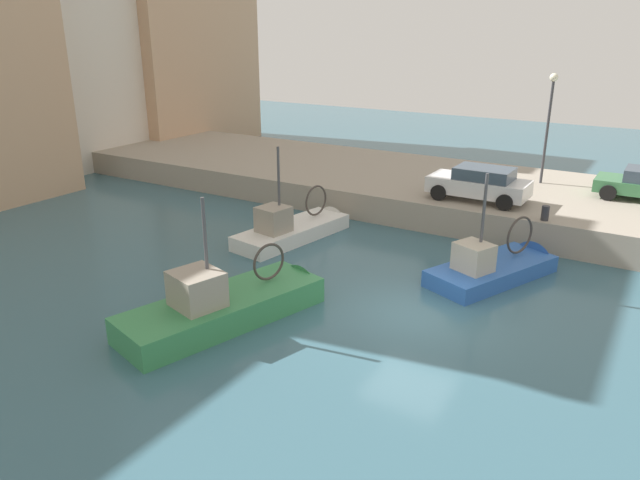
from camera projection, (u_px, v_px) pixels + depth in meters
water_surface at (413, 314)px, 17.44m from camera, size 80.00×80.00×0.00m
quay_wall at (516, 201)px, 26.47m from camera, size 9.00×56.00×1.20m
fishing_boat_green at (234, 314)px, 17.24m from camera, size 7.05×3.69×4.65m
fishing_boat_white at (298, 234)px, 23.82m from camera, size 6.11×2.62×4.54m
fishing_boat_blue at (499, 273)px, 20.10m from camera, size 5.71×3.75×4.51m
parked_car_white at (480, 183)px, 24.23m from camera, size 2.01×3.99×1.38m
mooring_bollard_north at (545, 213)px, 21.86m from camera, size 0.28×0.28×0.55m
quay_streetlamp at (550, 110)px, 26.05m from camera, size 0.36×0.36×4.83m
waterfront_building_west_mid at (43, 12)px, 33.45m from camera, size 8.81×7.24×17.22m
waterfront_building_east at (167, 10)px, 40.11m from camera, size 10.78×7.56×17.77m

